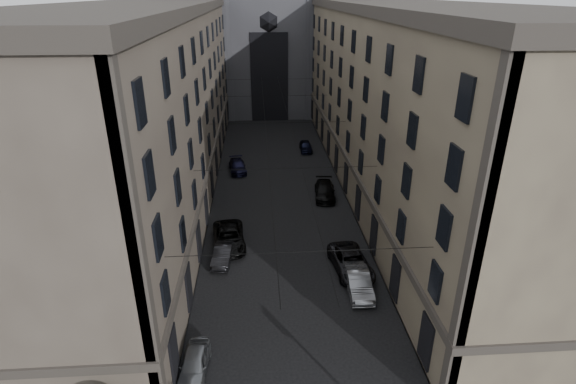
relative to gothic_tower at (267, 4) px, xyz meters
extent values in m
cube|color=#383533|center=(-10.50, -38.96, -17.72)|extent=(7.00, 80.00, 0.15)
cube|color=#383533|center=(10.50, -38.96, -17.72)|extent=(7.00, 80.00, 0.15)
cube|color=#494038|center=(-13.50, -38.96, -8.80)|extent=(13.00, 60.00, 18.00)
cube|color=#38332D|center=(-13.50, -38.96, 0.60)|extent=(13.60, 60.60, 0.90)
cube|color=#38332D|center=(-13.50, -38.96, -13.60)|extent=(13.40, 60.30, 0.50)
cube|color=brown|center=(13.50, -38.96, -8.80)|extent=(13.00, 60.00, 18.00)
cube|color=#38332D|center=(13.50, -38.96, 0.60)|extent=(13.60, 60.60, 0.90)
cube|color=#38332D|center=(13.50, -38.96, -13.60)|extent=(13.40, 60.30, 0.50)
cube|color=#2D2D33|center=(0.00, 0.04, -2.80)|extent=(34.00, 22.00, 30.00)
cube|color=black|center=(0.00, -11.01, -10.80)|extent=(6.00, 0.30, 14.00)
cylinder|color=black|center=(0.00, -64.96, -10.30)|extent=(14.00, 0.03, 0.03)
cylinder|color=black|center=(0.00, -52.96, -10.30)|extent=(14.00, 0.03, 0.03)
cylinder|color=black|center=(0.00, -39.96, -10.30)|extent=(14.00, 0.03, 0.03)
cylinder|color=black|center=(0.00, -26.96, -10.30)|extent=(14.00, 0.03, 0.03)
cylinder|color=black|center=(0.00, -14.96, -10.30)|extent=(14.00, 0.03, 0.03)
cylinder|color=black|center=(-1.30, -38.96, -10.70)|extent=(0.03, 60.00, 0.03)
cylinder|color=black|center=(1.30, -38.96, -10.70)|extent=(0.03, 60.00, 0.03)
imported|color=slate|center=(-6.02, -65.38, -17.14)|extent=(1.78, 3.93, 1.31)
imported|color=black|center=(-5.15, -53.84, -17.14)|extent=(1.81, 4.10, 1.31)
imported|color=black|center=(-4.80, -51.43, -17.01)|extent=(3.16, 5.91, 1.58)
imported|color=black|center=(-4.65, -34.21, -17.14)|extent=(2.44, 4.77, 1.32)
imported|color=gray|center=(4.81, -58.45, -17.04)|extent=(1.71, 4.63, 1.51)
imported|color=black|center=(4.77, -55.92, -17.02)|extent=(3.15, 5.84, 1.56)
imported|color=black|center=(4.72, -42.24, -17.07)|extent=(2.51, 5.22, 1.47)
imported|color=black|center=(4.31, -27.23, -17.13)|extent=(1.60, 3.92, 1.33)
camera|label=1|loc=(-2.06, -84.79, 2.04)|focal=28.00mm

